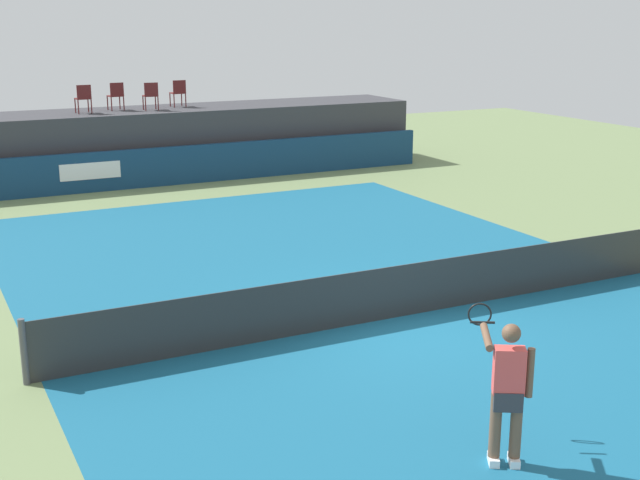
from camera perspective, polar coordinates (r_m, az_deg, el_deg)
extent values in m
plane|color=#6B7F51|center=(17.60, -0.19, -2.24)|extent=(48.00, 48.00, 0.00)
cube|color=#16597A|center=(15.11, 4.91, -5.21)|extent=(12.00, 22.00, 0.00)
cube|color=navy|center=(27.02, -10.20, 4.89)|extent=(18.00, 0.20, 1.20)
cube|color=white|center=(26.34, -15.15, 4.49)|extent=(1.80, 0.02, 0.50)
cube|color=#38383D|center=(28.66, -11.29, 6.42)|extent=(18.00, 2.80, 2.20)
cylinder|color=#561919|center=(28.00, -15.28, 8.71)|extent=(0.04, 0.04, 0.44)
cylinder|color=#561919|center=(27.91, -16.10, 8.64)|extent=(0.04, 0.04, 0.44)
cylinder|color=#561919|center=(27.61, -15.08, 8.65)|extent=(0.04, 0.04, 0.44)
cylinder|color=#561919|center=(27.52, -15.90, 8.57)|extent=(0.04, 0.04, 0.44)
cube|color=#561919|center=(27.74, -15.62, 9.12)|extent=(0.46, 0.46, 0.03)
cube|color=#561919|center=(27.52, -15.55, 9.56)|extent=(0.44, 0.04, 0.42)
cylinder|color=#561919|center=(28.67, -13.29, 8.97)|extent=(0.04, 0.04, 0.44)
cylinder|color=#561919|center=(28.54, -14.06, 8.90)|extent=(0.04, 0.04, 0.44)
cylinder|color=#561919|center=(28.28, -13.02, 8.91)|extent=(0.04, 0.04, 0.44)
cylinder|color=#561919|center=(28.16, -13.81, 8.84)|extent=(0.04, 0.04, 0.44)
cube|color=#561919|center=(28.39, -13.57, 9.38)|extent=(0.47, 0.47, 0.03)
cube|color=#561919|center=(28.17, -13.47, 9.80)|extent=(0.44, 0.06, 0.42)
cylinder|color=#561919|center=(28.45, -10.97, 9.05)|extent=(0.04, 0.04, 0.44)
cylinder|color=#561919|center=(28.38, -11.78, 9.00)|extent=(0.04, 0.04, 0.44)
cylinder|color=#561919|center=(28.06, -10.80, 8.98)|extent=(0.04, 0.04, 0.44)
cylinder|color=#561919|center=(27.98, -11.62, 8.93)|extent=(0.04, 0.04, 0.44)
cube|color=#561919|center=(28.20, -11.32, 9.47)|extent=(0.47, 0.47, 0.03)
cube|color=#561919|center=(27.97, -11.26, 9.89)|extent=(0.44, 0.06, 0.42)
cylinder|color=#561919|center=(29.33, -9.27, 9.30)|extent=(0.04, 0.04, 0.44)
cylinder|color=#561919|center=(29.19, -10.02, 9.24)|extent=(0.04, 0.04, 0.44)
cylinder|color=#561919|center=(28.95, -9.00, 9.24)|extent=(0.04, 0.04, 0.44)
cylinder|color=#561919|center=(28.81, -9.76, 9.18)|extent=(0.04, 0.04, 0.44)
cube|color=#561919|center=(29.05, -9.53, 9.70)|extent=(0.45, 0.45, 0.03)
cube|color=#561919|center=(28.83, -9.41, 10.11)|extent=(0.44, 0.04, 0.42)
cube|color=#2D2D2D|center=(14.96, 4.95, -3.51)|extent=(12.40, 0.02, 0.95)
cylinder|color=#4C4C51|center=(13.00, -19.25, -7.10)|extent=(0.10, 0.10, 1.00)
cube|color=white|center=(10.69, 12.87, -14.21)|extent=(0.24, 0.28, 0.10)
cylinder|color=brown|center=(10.48, 13.02, -12.01)|extent=(0.14, 0.14, 0.82)
cube|color=white|center=(10.65, 11.55, -14.24)|extent=(0.24, 0.28, 0.10)
cylinder|color=brown|center=(10.44, 11.69, -12.03)|extent=(0.14, 0.14, 0.82)
cube|color=#333338|center=(10.31, 12.46, -10.38)|extent=(0.40, 0.36, 0.24)
cube|color=#E54C47|center=(10.17, 12.57, -8.55)|extent=(0.41, 0.35, 0.56)
sphere|color=brown|center=(10.00, 12.72, -6.12)|extent=(0.22, 0.22, 0.22)
cylinder|color=brown|center=(10.22, 13.91, -8.64)|extent=(0.09, 0.09, 0.60)
cylinder|color=brown|center=(10.27, 11.11, -6.39)|extent=(0.38, 0.57, 0.14)
cylinder|color=black|center=(10.65, 10.84, -5.45)|extent=(0.27, 0.18, 0.03)
torus|color=black|center=(10.92, 10.67, -4.92)|extent=(0.27, 0.17, 0.30)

